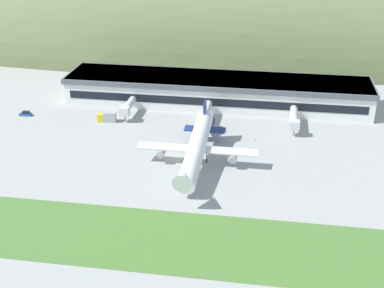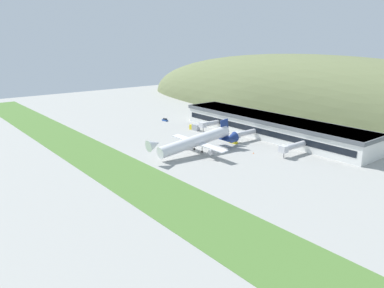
% 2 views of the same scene
% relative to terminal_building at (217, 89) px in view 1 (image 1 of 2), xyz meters
% --- Properties ---
extents(ground_plane, '(441.40, 441.40, 0.00)m').
position_rel_terminal_building_xyz_m(ground_plane, '(-7.21, -47.08, -5.86)').
color(ground_plane, '#9E9E99').
extents(grass_strip_foreground, '(397.26, 24.29, 0.08)m').
position_rel_terminal_building_xyz_m(grass_strip_foreground, '(-7.21, -87.84, -5.82)').
color(grass_strip_foreground, '#4C7533').
rests_on(grass_strip_foreground, ground_plane).
extents(hill_backdrop, '(354.02, 77.10, 80.27)m').
position_rel_terminal_building_xyz_m(hill_backdrop, '(-20.90, 65.93, -5.86)').
color(hill_backdrop, '#667047').
rests_on(hill_backdrop, ground_plane).
extents(terminal_building, '(112.30, 21.81, 10.35)m').
position_rel_terminal_building_xyz_m(terminal_building, '(0.00, 0.00, 0.00)').
color(terminal_building, white).
rests_on(terminal_building, ground_plane).
extents(jetway_0, '(3.38, 12.98, 5.43)m').
position_rel_terminal_building_xyz_m(jetway_0, '(-29.48, -17.59, -1.87)').
color(jetway_0, silver).
rests_on(jetway_0, ground_plane).
extents(jetway_1, '(3.38, 14.59, 5.43)m').
position_rel_terminal_building_xyz_m(jetway_1, '(-1.73, -18.45, -1.87)').
color(jetway_1, silver).
rests_on(jetway_1, ground_plane).
extents(jetway_2, '(3.38, 15.95, 5.43)m').
position_rel_terminal_building_xyz_m(jetway_2, '(28.17, -19.16, -1.87)').
color(jetway_2, silver).
rests_on(jetway_2, ground_plane).
extents(cargo_airplane, '(35.14, 50.00, 12.92)m').
position_rel_terminal_building_xyz_m(cargo_airplane, '(-0.04, -50.09, -0.06)').
color(cargo_airplane, silver).
extents(service_car_0, '(4.44, 1.96, 1.69)m').
position_rel_terminal_building_xyz_m(service_car_0, '(-65.93, -21.92, -5.16)').
color(service_car_0, '#264C99').
rests_on(service_car_0, ground_plane).
extents(service_car_1, '(4.37, 2.27, 1.62)m').
position_rel_terminal_building_xyz_m(service_car_1, '(-2.09, -24.91, -5.19)').
color(service_car_1, gold).
rests_on(service_car_1, ground_plane).
extents(fuel_truck, '(6.53, 2.94, 3.32)m').
position_rel_terminal_building_xyz_m(fuel_truck, '(-35.66, -22.41, -4.28)').
color(fuel_truck, gold).
rests_on(fuel_truck, ground_plane).
extents(traffic_cone_0, '(0.52, 0.52, 0.58)m').
position_rel_terminal_building_xyz_m(traffic_cone_0, '(15.88, -30.15, -5.58)').
color(traffic_cone_0, orange).
rests_on(traffic_cone_0, ground_plane).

